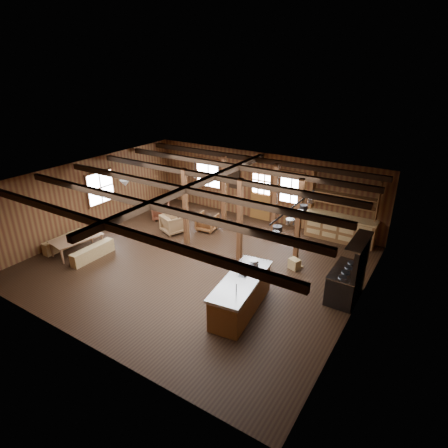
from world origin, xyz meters
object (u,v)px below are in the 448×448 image
Objects in this scene: commercial_range at (348,279)px; armchair_a at (161,211)px; armchair_c at (173,224)px; armchair_b at (207,222)px; dining_table at (78,245)px; kitchen_island at (241,294)px.

armchair_a is (-8.20, 1.62, -0.27)m from commercial_range.
armchair_a is 0.92× the size of armchair_c.
armchair_b is (2.31, 0.08, 0.00)m from armchair_a.
armchair_c is at bearing 35.21° from armchair_b.
dining_table is at bearing -165.18° from commercial_range.
armchair_a is at bearing 4.11° from dining_table.
kitchen_island is 3.24× the size of armchair_c.
kitchen_island is 3.02m from commercial_range.
armchair_b is 0.92× the size of armchair_c.
armchair_a is 1.55m from armchair_c.
kitchen_island is at bearing 127.65° from armchair_b.
commercial_range is 6.14m from armchair_b.
commercial_range reaches higher than armchair_c.
commercial_range is 8.85m from dining_table.
commercial_range reaches higher than kitchen_island.
armchair_c reaches higher than dining_table.
armchair_c is (1.33, -0.80, 0.03)m from armchair_a.
kitchen_island is 3.52× the size of armchair_a.
kitchen_island is 5.47m from armchair_c.
armchair_b is at bearing -24.60° from dining_table.
kitchen_island is 3.51× the size of armchair_b.
dining_table is 2.21× the size of armchair_a.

